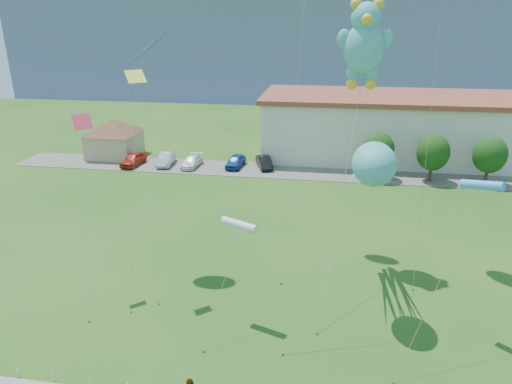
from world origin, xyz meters
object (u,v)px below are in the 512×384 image
at_px(pavilion, 114,134).
at_px(octopus_kite, 371,170).
at_px(parked_car_red, 133,159).
at_px(parked_car_white, 191,162).
at_px(warehouse, 499,129).
at_px(parked_car_silver, 166,159).
at_px(parked_car_black, 264,162).
at_px(parked_car_blue, 236,161).
at_px(teddy_bear_kite, 364,42).

relative_size(pavilion, octopus_kite, 0.81).
distance_m(parked_car_red, parked_car_white, 7.46).
xyz_separation_m(warehouse, parked_car_silver, (-41.89, -8.82, -3.31)).
bearing_deg(parked_car_black, parked_car_blue, 165.16).
height_order(parked_car_red, parked_car_blue, parked_car_red).
relative_size(parked_car_blue, octopus_kite, 0.39).
bearing_deg(warehouse, parked_car_red, -168.16).
relative_size(parked_car_white, octopus_kite, 0.40).
xyz_separation_m(warehouse, teddy_bear_kite, (-19.76, -28.87, 11.78)).
distance_m(parked_car_red, parked_car_blue, 12.99).
xyz_separation_m(parked_car_white, parked_car_black, (9.06, 1.01, 0.05)).
bearing_deg(parked_car_red, parked_car_silver, 16.96).
distance_m(parked_car_red, parked_car_silver, 4.08).
distance_m(parked_car_silver, parked_car_black, 12.52).
distance_m(warehouse, parked_car_blue, 34.17).
distance_m(parked_car_white, teddy_bear_kite, 31.17).
height_order(pavilion, parked_car_white, pavilion).
relative_size(pavilion, parked_car_white, 2.04).
bearing_deg(teddy_bear_kite, parked_car_silver, 137.82).
bearing_deg(teddy_bear_kite, parked_car_black, 114.84).
height_order(parked_car_blue, octopus_kite, octopus_kite).
bearing_deg(parked_car_blue, parked_car_silver, -171.19).
relative_size(parked_car_black, teddy_bear_kite, 0.23).
xyz_separation_m(pavilion, teddy_bear_kite, (30.24, -22.87, 12.88)).
relative_size(parked_car_red, parked_car_black, 1.08).
bearing_deg(pavilion, parked_car_blue, -7.82).
height_order(parked_car_red, parked_car_white, parked_car_red).
bearing_deg(parked_car_black, pavilion, 155.08).
distance_m(parked_car_white, parked_car_blue, 5.54).
relative_size(parked_car_red, parked_car_blue, 1.04).
distance_m(parked_car_blue, octopus_kite, 31.31).
bearing_deg(parked_car_silver, parked_car_blue, -2.62).
bearing_deg(parked_car_blue, teddy_bear_kite, -51.52).
relative_size(pavilion, teddy_bear_kite, 0.49).
xyz_separation_m(parked_car_silver, octopus_kite, (22.71, -26.43, 8.15)).
relative_size(parked_car_silver, teddy_bear_kite, 0.25).
relative_size(warehouse, parked_car_red, 13.28).
distance_m(parked_car_red, octopus_kite, 37.89).
distance_m(octopus_kite, teddy_bear_kite, 9.44).
xyz_separation_m(parked_car_red, parked_car_silver, (4.00, 0.80, -0.03)).
distance_m(parked_car_red, parked_car_black, 16.57).
relative_size(pavilion, parked_car_silver, 2.00).
bearing_deg(parked_car_white, warehouse, 17.03).
xyz_separation_m(parked_car_white, parked_car_blue, (5.49, 0.74, 0.10)).
distance_m(pavilion, parked_car_silver, 8.86).
bearing_deg(parked_car_black, teddy_bear_kite, -84.35).
distance_m(parked_car_white, octopus_kite, 33.53).
bearing_deg(parked_car_red, pavilion, 144.19).
distance_m(parked_car_blue, teddy_bear_kite, 28.70).
bearing_deg(parked_car_silver, warehouse, 6.19).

